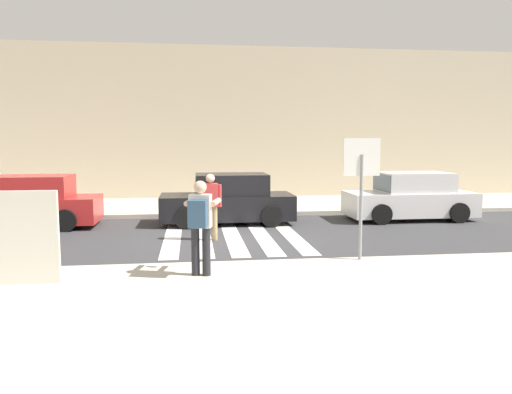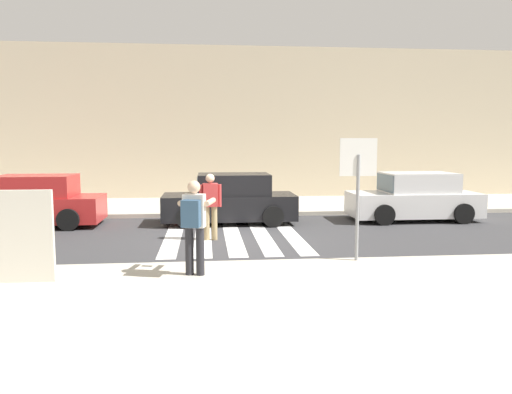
# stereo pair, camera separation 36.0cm
# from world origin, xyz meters

# --- Properties ---
(ground_plane) EXTENTS (120.00, 120.00, 0.00)m
(ground_plane) POSITION_xyz_m (0.00, 0.00, 0.00)
(ground_plane) COLOR #38383A
(sidewalk_near) EXTENTS (60.00, 6.00, 0.14)m
(sidewalk_near) POSITION_xyz_m (0.00, -6.20, 0.07)
(sidewalk_near) COLOR beige
(sidewalk_near) RESTS_ON ground
(sidewalk_far) EXTENTS (60.00, 4.80, 0.14)m
(sidewalk_far) POSITION_xyz_m (0.00, 6.00, 0.07)
(sidewalk_far) COLOR beige
(sidewalk_far) RESTS_ON ground
(building_facade_far) EXTENTS (56.00, 4.00, 6.58)m
(building_facade_far) POSITION_xyz_m (0.00, 10.40, 3.29)
(building_facade_far) COLOR beige
(building_facade_far) RESTS_ON ground
(crosswalk_stripe_0) EXTENTS (0.44, 5.20, 0.01)m
(crosswalk_stripe_0) POSITION_xyz_m (-1.60, 0.20, 0.00)
(crosswalk_stripe_0) COLOR silver
(crosswalk_stripe_0) RESTS_ON ground
(crosswalk_stripe_1) EXTENTS (0.44, 5.20, 0.01)m
(crosswalk_stripe_1) POSITION_xyz_m (-0.80, 0.20, 0.00)
(crosswalk_stripe_1) COLOR silver
(crosswalk_stripe_1) RESTS_ON ground
(crosswalk_stripe_2) EXTENTS (0.44, 5.20, 0.01)m
(crosswalk_stripe_2) POSITION_xyz_m (0.00, 0.20, 0.00)
(crosswalk_stripe_2) COLOR silver
(crosswalk_stripe_2) RESTS_ON ground
(crosswalk_stripe_3) EXTENTS (0.44, 5.20, 0.01)m
(crosswalk_stripe_3) POSITION_xyz_m (0.80, 0.20, 0.00)
(crosswalk_stripe_3) COLOR silver
(crosswalk_stripe_3) RESTS_ON ground
(crosswalk_stripe_4) EXTENTS (0.44, 5.20, 0.01)m
(crosswalk_stripe_4) POSITION_xyz_m (1.60, 0.20, 0.00)
(crosswalk_stripe_4) COLOR silver
(crosswalk_stripe_4) RESTS_ON ground
(stop_sign) EXTENTS (0.76, 0.08, 2.48)m
(stop_sign) POSITION_xyz_m (2.34, -3.40, 1.95)
(stop_sign) COLOR gray
(stop_sign) RESTS_ON sidewalk_near
(photographer_with_backpack) EXTENTS (0.70, 0.92, 1.72)m
(photographer_with_backpack) POSITION_xyz_m (-0.93, -4.24, 1.17)
(photographer_with_backpack) COLOR #232328
(photographer_with_backpack) RESTS_ON sidewalk_near
(pedestrian_crossing) EXTENTS (0.58, 0.27, 1.72)m
(pedestrian_crossing) POSITION_xyz_m (-0.60, -0.32, 0.97)
(pedestrian_crossing) COLOR tan
(pedestrian_crossing) RESTS_ON ground
(parked_car_red) EXTENTS (4.10, 1.92, 1.55)m
(parked_car_red) POSITION_xyz_m (-5.88, 2.30, 0.73)
(parked_car_red) COLOR red
(parked_car_red) RESTS_ON ground
(parked_car_black) EXTENTS (4.10, 1.92, 1.55)m
(parked_car_black) POSITION_xyz_m (0.05, 2.30, 0.73)
(parked_car_black) COLOR black
(parked_car_black) RESTS_ON ground
(parked_car_white) EXTENTS (4.10, 1.92, 1.55)m
(parked_car_white) POSITION_xyz_m (6.02, 2.30, 0.73)
(parked_car_white) COLOR white
(parked_car_white) RESTS_ON ground
(advertising_board) EXTENTS (1.10, 0.11, 1.60)m
(advertising_board) POSITION_xyz_m (-3.88, -4.38, 0.94)
(advertising_board) COLOR beige
(advertising_board) RESTS_ON sidewalk_near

